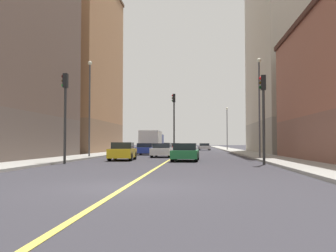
{
  "coord_description": "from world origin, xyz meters",
  "views": [
    {
      "loc": [
        2.14,
        -11.5,
        1.34
      ],
      "look_at": [
        -0.66,
        25.59,
        2.93
      ],
      "focal_mm": 41.46,
      "sensor_mm": 36.0,
      "label": 1
    }
  ],
  "objects_px": {
    "car_silver": "(204,147)",
    "car_yellow": "(123,152)",
    "traffic_light_median_far": "(174,116)",
    "box_truck": "(152,141)",
    "traffic_light_left_near": "(263,106)",
    "car_blue": "(146,149)",
    "street_lamp_left_near": "(259,98)",
    "street_lamp_right_near": "(90,99)",
    "car_green": "(185,152)",
    "car_white": "(163,150)",
    "car_maroon": "(165,146)",
    "building_left_mid": "(299,58)",
    "building_right_midblock": "(69,66)",
    "street_lamp_left_far": "(227,124)",
    "car_red": "(174,147)",
    "traffic_light_right_near": "(65,105)"
  },
  "relations": [
    {
      "from": "car_red",
      "to": "car_maroon",
      "type": "relative_size",
      "value": 1.06
    },
    {
      "from": "traffic_light_left_near",
      "to": "car_yellow",
      "type": "distance_m",
      "value": 11.31
    },
    {
      "from": "car_red",
      "to": "street_lamp_left_far",
      "type": "bearing_deg",
      "value": 35.32
    },
    {
      "from": "building_right_midblock",
      "to": "traffic_light_median_far",
      "type": "distance_m",
      "value": 18.59
    },
    {
      "from": "car_yellow",
      "to": "box_truck",
      "type": "relative_size",
      "value": 0.52
    },
    {
      "from": "traffic_light_median_far",
      "to": "car_white",
      "type": "xyz_separation_m",
      "value": [
        -0.66,
        -6.42,
        -3.62
      ]
    },
    {
      "from": "car_silver",
      "to": "car_white",
      "type": "distance_m",
      "value": 33.11
    },
    {
      "from": "car_green",
      "to": "car_maroon",
      "type": "bearing_deg",
      "value": 96.64
    },
    {
      "from": "street_lamp_left_near",
      "to": "car_green",
      "type": "relative_size",
      "value": 1.74
    },
    {
      "from": "traffic_light_left_near",
      "to": "box_truck",
      "type": "distance_m",
      "value": 28.17
    },
    {
      "from": "street_lamp_left_far",
      "to": "box_truck",
      "type": "distance_m",
      "value": 19.29
    },
    {
      "from": "building_left_mid",
      "to": "car_green",
      "type": "height_order",
      "value": "building_left_mid"
    },
    {
      "from": "car_yellow",
      "to": "car_green",
      "type": "height_order",
      "value": "car_yellow"
    },
    {
      "from": "street_lamp_right_near",
      "to": "car_blue",
      "type": "bearing_deg",
      "value": 68.05
    },
    {
      "from": "car_white",
      "to": "car_blue",
      "type": "height_order",
      "value": "car_blue"
    },
    {
      "from": "building_left_mid",
      "to": "car_white",
      "type": "bearing_deg",
      "value": -138.65
    },
    {
      "from": "building_right_midblock",
      "to": "car_red",
      "type": "relative_size",
      "value": 5.25
    },
    {
      "from": "car_yellow",
      "to": "box_truck",
      "type": "distance_m",
      "value": 21.12
    },
    {
      "from": "traffic_light_right_near",
      "to": "car_silver",
      "type": "relative_size",
      "value": 1.43
    },
    {
      "from": "car_silver",
      "to": "car_yellow",
      "type": "xyz_separation_m",
      "value": [
        -6.84,
        -39.41,
        0.05
      ]
    },
    {
      "from": "building_left_mid",
      "to": "street_lamp_right_near",
      "type": "xyz_separation_m",
      "value": [
        -22.22,
        -16.92,
        -6.93
      ]
    },
    {
      "from": "car_yellow",
      "to": "traffic_light_right_near",
      "type": "bearing_deg",
      "value": -117.28
    },
    {
      "from": "street_lamp_right_near",
      "to": "traffic_light_median_far",
      "type": "bearing_deg",
      "value": 53.59
    },
    {
      "from": "traffic_light_left_near",
      "to": "car_white",
      "type": "relative_size",
      "value": 1.23
    },
    {
      "from": "traffic_light_left_near",
      "to": "car_silver",
      "type": "height_order",
      "value": "traffic_light_left_near"
    },
    {
      "from": "building_right_midblock",
      "to": "car_maroon",
      "type": "relative_size",
      "value": 5.58
    },
    {
      "from": "street_lamp_right_near",
      "to": "car_yellow",
      "type": "height_order",
      "value": "street_lamp_right_near"
    },
    {
      "from": "car_blue",
      "to": "box_truck",
      "type": "height_order",
      "value": "box_truck"
    },
    {
      "from": "street_lamp_left_near",
      "to": "street_lamp_right_near",
      "type": "distance_m",
      "value": 14.35
    },
    {
      "from": "car_silver",
      "to": "box_truck",
      "type": "height_order",
      "value": "box_truck"
    },
    {
      "from": "street_lamp_right_near",
      "to": "car_yellow",
      "type": "distance_m",
      "value": 6.92
    },
    {
      "from": "car_silver",
      "to": "box_truck",
      "type": "distance_m",
      "value": 19.67
    },
    {
      "from": "building_right_midblock",
      "to": "street_lamp_left_far",
      "type": "bearing_deg",
      "value": 34.11
    },
    {
      "from": "street_lamp_right_near",
      "to": "car_maroon",
      "type": "xyz_separation_m",
      "value": [
        3.19,
        40.48,
        -4.44
      ]
    },
    {
      "from": "street_lamp_left_far",
      "to": "car_blue",
      "type": "xyz_separation_m",
      "value": [
        -10.61,
        -23.73,
        -3.83
      ]
    },
    {
      "from": "traffic_light_left_near",
      "to": "car_blue",
      "type": "relative_size",
      "value": 1.33
    },
    {
      "from": "building_right_midblock",
      "to": "street_lamp_right_near",
      "type": "xyz_separation_m",
      "value": [
        7.92,
        -17.84,
        -6.59
      ]
    },
    {
      "from": "car_blue",
      "to": "street_lamp_left_near",
      "type": "bearing_deg",
      "value": -44.27
    },
    {
      "from": "street_lamp_right_near",
      "to": "car_white",
      "type": "height_order",
      "value": "street_lamp_right_near"
    },
    {
      "from": "building_left_mid",
      "to": "car_yellow",
      "type": "bearing_deg",
      "value": -131.76
    },
    {
      "from": "building_right_midblock",
      "to": "street_lamp_left_far",
      "type": "distance_m",
      "value": 27.78
    },
    {
      "from": "street_lamp_right_near",
      "to": "car_blue",
      "type": "height_order",
      "value": "street_lamp_right_near"
    },
    {
      "from": "building_right_midblock",
      "to": "traffic_light_median_far",
      "type": "xyz_separation_m",
      "value": [
        14.68,
        -8.68,
        -7.41
      ]
    },
    {
      "from": "car_maroon",
      "to": "car_white",
      "type": "bearing_deg",
      "value": -85.59
    },
    {
      "from": "street_lamp_right_near",
      "to": "car_green",
      "type": "bearing_deg",
      "value": -28.34
    },
    {
      "from": "building_right_midblock",
      "to": "car_maroon",
      "type": "bearing_deg",
      "value": 63.87
    },
    {
      "from": "car_red",
      "to": "car_green",
      "type": "height_order",
      "value": "car_green"
    },
    {
      "from": "car_white",
      "to": "car_maroon",
      "type": "bearing_deg",
      "value": 94.41
    },
    {
      "from": "traffic_light_median_far",
      "to": "box_truck",
      "type": "xyz_separation_m",
      "value": [
        -3.37,
        8.08,
        -2.71
      ]
    },
    {
      "from": "street_lamp_left_far",
      "to": "car_maroon",
      "type": "xyz_separation_m",
      "value": [
        -11.11,
        7.59,
        -3.83
      ]
    }
  ]
}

